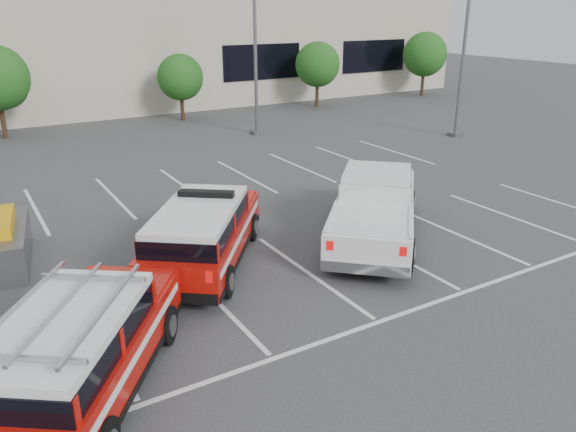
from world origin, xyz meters
name	(u,v)px	position (x,y,z in m)	size (l,w,h in m)	color
ground	(309,273)	(0.00, 0.00, 0.00)	(120.00, 120.00, 0.00)	#343437
stall_markings	(234,221)	(0.00, 4.50, 0.01)	(23.00, 15.00, 0.01)	silver
convention_building	(61,36)	(0.18, 31.86, 4.72)	(60.00, 16.99, 13.20)	#C0B4A2
tree_mid_right	(182,79)	(5.09, 22.05, 2.50)	(2.77, 2.77, 3.99)	#3F2B19
tree_right	(318,66)	(15.09, 22.05, 2.77)	(3.07, 3.07, 4.42)	#3F2B19
tree_far_right	(425,56)	(25.09, 22.05, 3.04)	(3.37, 3.37, 4.85)	#3F2B19
light_pole_mid	(255,36)	(7.00, 16.00, 5.19)	(0.90, 0.60, 10.24)	#59595E
light_pole_right	(465,36)	(16.00, 10.00, 5.19)	(0.90, 0.60, 10.24)	#59595E
fire_chief_suv	(204,238)	(-2.12, 1.88, 0.80)	(5.01, 5.68, 1.97)	#A50E07
white_pickup	(374,214)	(2.99, 1.02, 0.79)	(6.01, 6.23, 1.98)	silver
ladder_suv	(81,357)	(-6.13, -2.09, 0.83)	(4.75, 5.48, 2.07)	#A50E07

